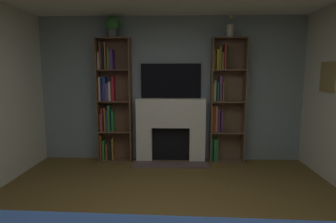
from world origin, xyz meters
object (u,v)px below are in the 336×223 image
tv (171,81)px  bookshelf_right (223,100)px  bookshelf_left (111,102)px  potted_plant (112,26)px  fireplace (171,128)px  vase_with_flowers (230,29)px

tv → bookshelf_right: bookshelf_right is taller
tv → bookshelf_right: bearing=-4.2°
bookshelf_left → bookshelf_right: size_ratio=1.00×
bookshelf_left → potted_plant: bearing=-35.8°
bookshelf_left → bookshelf_right: bearing=0.0°
fireplace → potted_plant: potted_plant is taller
bookshelf_left → fireplace: bearing=-1.0°
bookshelf_left → potted_plant: 1.32m
fireplace → vase_with_flowers: (1.01, -0.03, 1.73)m
bookshelf_left → bookshelf_right: 2.01m
tv → vase_with_flowers: size_ratio=2.88×
fireplace → tv: tv is taller
tv → bookshelf_left: bookshelf_left is taller
bookshelf_right → fireplace: bearing=-178.8°
bookshelf_left → tv: bearing=3.7°
fireplace → vase_with_flowers: size_ratio=3.59×
bookshelf_right → vase_with_flowers: (0.07, -0.05, 1.21)m
fireplace → bookshelf_left: (-1.08, 0.02, 0.48)m
fireplace → potted_plant: size_ratio=3.64×
bookshelf_left → bookshelf_right: same height
potted_plant → vase_with_flowers: (2.01, 0.00, -0.07)m
bookshelf_left → vase_with_flowers: 2.43m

